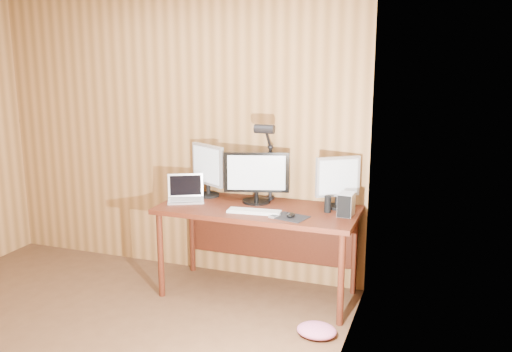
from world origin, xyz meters
The scene contains 14 objects.
room_shell centered at (0.00, 0.00, 1.25)m, with size 4.00×4.00×4.00m.
desk centered at (0.93, 1.70, 0.63)m, with size 1.60×0.70×0.75m.
monitor_center centered at (0.86, 1.78, 0.97)m, with size 0.53×0.24×0.42m.
monitor_left centered at (0.40, 1.82, 0.99)m, with size 0.37×0.23×0.45m.
monitor_right centered at (1.53, 1.84, 0.97)m, with size 0.32×0.24×0.42m.
laptop centered at (0.28, 1.64, 0.80)m, with size 0.37×0.34×0.21m.
keyboard centered at (0.95, 1.49, 0.76)m, with size 0.42×0.17×0.02m.
mousepad centered at (1.25, 1.45, 0.75)m, with size 0.24×0.20×0.00m, color black.
mouse centered at (1.25, 1.45, 0.77)m, with size 0.07×0.11×0.04m, color black.
hard_drive centered at (1.63, 1.65, 0.84)m, with size 0.12×0.16×0.17m.
phone centered at (1.13, 1.43, 0.76)m, with size 0.07×0.11×0.01m.
speaker centered at (1.48, 1.69, 0.81)m, with size 0.05×0.05×0.13m, color black.
desk_lamp centered at (0.94, 1.82, 1.18)m, with size 0.16×0.23×0.70m.
fabric_pile centered at (1.55, 1.12, 0.05)m, with size 0.28×0.23×0.09m, color #C76087, non-canonical shape.
Camera 1 is at (2.32, -2.32, 1.94)m, focal length 38.00 mm.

